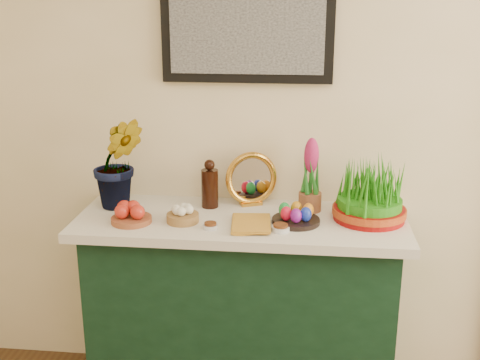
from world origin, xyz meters
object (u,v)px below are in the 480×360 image
object	(u,v)px
sideboard	(241,314)
mirror	(251,179)
hyacinth_green	(118,148)
wheatgrass_sabzeh	(370,195)
book	(232,223)

from	to	relation	value
sideboard	mirror	xyz separation A→B (m)	(0.03, 0.17, 0.58)
hyacinth_green	mirror	world-z (taller)	hyacinth_green
mirror	wheatgrass_sabzeh	size ratio (longest dim) A/B	0.79
sideboard	mirror	size ratio (longest dim) A/B	5.36
sideboard	wheatgrass_sabzeh	size ratio (longest dim) A/B	4.21
hyacinth_green	wheatgrass_sabzeh	bearing A→B (deg)	-20.67
sideboard	hyacinth_green	xyz separation A→B (m)	(-0.55, 0.07, 0.73)
book	hyacinth_green	bearing A→B (deg)	155.32
hyacinth_green	book	xyz separation A→B (m)	(0.52, -0.19, -0.25)
mirror	book	distance (m)	0.31
sideboard	hyacinth_green	distance (m)	0.92
sideboard	mirror	distance (m)	0.61
book	mirror	bearing A→B (deg)	74.35
sideboard	wheatgrass_sabzeh	world-z (taller)	wheatgrass_sabzeh
sideboard	book	bearing A→B (deg)	-103.56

